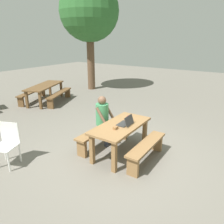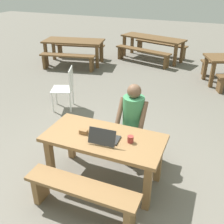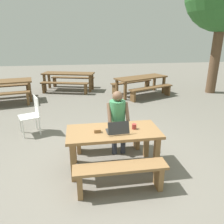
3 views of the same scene
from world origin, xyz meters
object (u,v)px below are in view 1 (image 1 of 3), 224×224
at_px(coffee_mug, 128,118).
at_px(person_seated, 103,116).
at_px(picnic_table_front, 121,129).
at_px(small_pouch, 115,128).
at_px(tree_left, 89,12).
at_px(picnic_table_mid, 45,87).
at_px(laptop, 126,122).
at_px(plastic_chair, 7,143).

height_order(coffee_mug, person_seated, person_seated).
height_order(picnic_table_front, small_pouch, small_pouch).
xyz_separation_m(person_seated, tree_left, (4.78, 4.24, 3.05)).
bearing_deg(small_pouch, picnic_table_front, 7.56).
xyz_separation_m(small_pouch, person_seated, (0.47, 0.66, -0.02)).
bearing_deg(picnic_table_front, picnic_table_mid, 68.60).
height_order(laptop, coffee_mug, laptop).
height_order(picnic_table_front, laptop, laptop).
xyz_separation_m(picnic_table_front, small_pouch, (-0.28, -0.04, 0.15)).
relative_size(small_pouch, plastic_chair, 0.12).
height_order(laptop, plastic_chair, laptop).
height_order(small_pouch, tree_left, tree_left).
relative_size(picnic_table_front, picnic_table_mid, 0.71).
distance_m(picnic_table_front, coffee_mug, 0.41).
bearing_deg(person_seated, picnic_table_front, -106.87).
height_order(plastic_chair, tree_left, tree_left).
bearing_deg(plastic_chair, picnic_table_mid, 109.10).
bearing_deg(picnic_table_mid, plastic_chair, -161.79).
bearing_deg(tree_left, small_pouch, -136.93).
height_order(small_pouch, coffee_mug, coffee_mug).
relative_size(picnic_table_front, small_pouch, 14.57).
bearing_deg(coffee_mug, small_pouch, -175.69).
relative_size(picnic_table_front, laptop, 4.33).
height_order(person_seated, tree_left, tree_left).
xyz_separation_m(coffee_mug, person_seated, (-0.18, 0.62, -0.04)).
distance_m(small_pouch, plastic_chair, 2.33).
bearing_deg(picnic_table_front, laptop, -61.43).
bearing_deg(tree_left, picnic_table_mid, 178.64).
distance_m(laptop, coffee_mug, 0.34).
relative_size(coffee_mug, plastic_chair, 0.10).
height_order(picnic_table_front, picnic_table_mid, picnic_table_front).
bearing_deg(laptop, tree_left, -138.01).
height_order(small_pouch, picnic_table_mid, small_pouch).
relative_size(coffee_mug, picnic_table_mid, 0.04).
distance_m(coffee_mug, plastic_chair, 2.74).
bearing_deg(picnic_table_front, person_seated, 73.13).
bearing_deg(picnic_table_front, small_pouch, -172.44).
xyz_separation_m(picnic_table_front, laptop, (0.05, -0.10, 0.18)).
bearing_deg(picnic_table_mid, small_pouch, -136.73).
distance_m(picnic_table_mid, tree_left, 4.39).
distance_m(laptop, picnic_table_mid, 5.38).
bearing_deg(coffee_mug, person_seated, 106.30).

